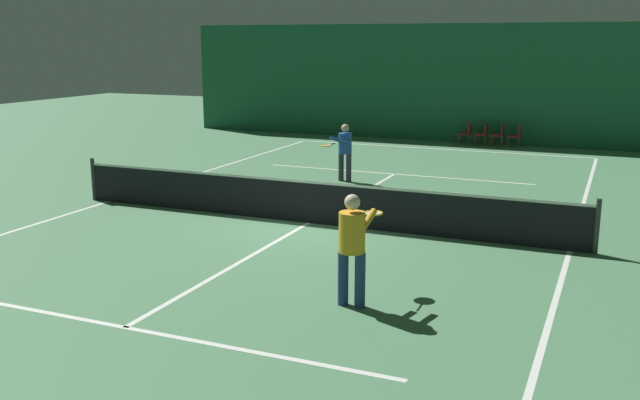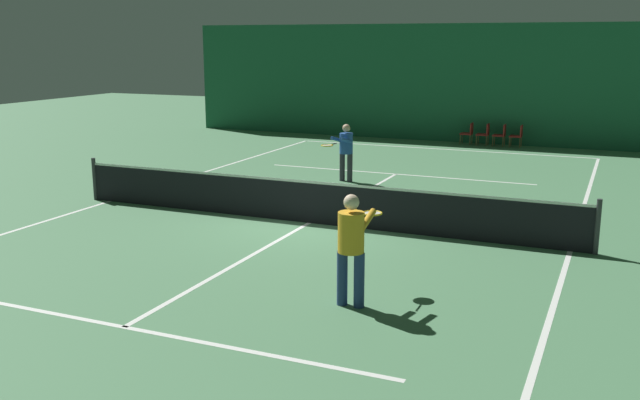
{
  "view_description": "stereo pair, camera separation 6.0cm",
  "coord_description": "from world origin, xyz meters",
  "px_view_note": "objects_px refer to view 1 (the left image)",
  "views": [
    {
      "loc": [
        6.23,
        -13.98,
        3.97
      ],
      "look_at": [
        1.06,
        -1.85,
        1.0
      ],
      "focal_mm": 40.0,
      "sensor_mm": 36.0,
      "label": 1
    },
    {
      "loc": [
        6.28,
        -13.96,
        3.97
      ],
      "look_at": [
        1.06,
        -1.85,
        1.0
      ],
      "focal_mm": 40.0,
      "sensor_mm": 36.0,
      "label": 2
    }
  ],
  "objects_px": {
    "tennis_net": "(309,200)",
    "courtside_chair_3": "(516,134)",
    "courtside_chair_2": "(499,134)",
    "courtside_chair_1": "(483,133)",
    "player_far": "(344,148)",
    "player_near": "(353,241)",
    "courtside_chair_0": "(467,132)"
  },
  "relations": [
    {
      "from": "tennis_net",
      "to": "courtside_chair_2",
      "type": "distance_m",
      "value": 13.64
    },
    {
      "from": "courtside_chair_0",
      "to": "player_far",
      "type": "bearing_deg",
      "value": -10.88
    },
    {
      "from": "tennis_net",
      "to": "player_near",
      "type": "bearing_deg",
      "value": -58.47
    },
    {
      "from": "courtside_chair_3",
      "to": "player_near",
      "type": "bearing_deg",
      "value": 0.27
    },
    {
      "from": "player_far",
      "to": "courtside_chair_2",
      "type": "bearing_deg",
      "value": 172.15
    },
    {
      "from": "player_far",
      "to": "courtside_chair_0",
      "type": "bearing_deg",
      "value": 179.75
    },
    {
      "from": "player_near",
      "to": "courtside_chair_1",
      "type": "height_order",
      "value": "player_near"
    },
    {
      "from": "player_far",
      "to": "courtside_chair_0",
      "type": "height_order",
      "value": "player_far"
    },
    {
      "from": "courtside_chair_1",
      "to": "player_far",
      "type": "bearing_deg",
      "value": -14.75
    },
    {
      "from": "courtside_chair_1",
      "to": "tennis_net",
      "type": "bearing_deg",
      "value": -5.55
    },
    {
      "from": "courtside_chair_1",
      "to": "courtside_chair_3",
      "type": "bearing_deg",
      "value": 90.0
    },
    {
      "from": "player_far",
      "to": "courtside_chair_3",
      "type": "xyz_separation_m",
      "value": [
        3.55,
        8.77,
        -0.47
      ]
    },
    {
      "from": "tennis_net",
      "to": "player_near",
      "type": "height_order",
      "value": "player_near"
    },
    {
      "from": "courtside_chair_1",
      "to": "courtside_chair_3",
      "type": "distance_m",
      "value": 1.25
    },
    {
      "from": "tennis_net",
      "to": "courtside_chair_1",
      "type": "bearing_deg",
      "value": 84.45
    },
    {
      "from": "tennis_net",
      "to": "courtside_chair_2",
      "type": "xyz_separation_m",
      "value": [
        1.93,
        13.5,
        -0.03
      ]
    },
    {
      "from": "tennis_net",
      "to": "player_far",
      "type": "distance_m",
      "value": 4.85
    },
    {
      "from": "tennis_net",
      "to": "courtside_chair_3",
      "type": "relative_size",
      "value": 14.29
    },
    {
      "from": "courtside_chair_2",
      "to": "courtside_chair_3",
      "type": "xyz_separation_m",
      "value": [
        0.62,
        0.0,
        0.0
      ]
    },
    {
      "from": "player_far",
      "to": "courtside_chair_2",
      "type": "xyz_separation_m",
      "value": [
        2.93,
        8.77,
        -0.47
      ]
    },
    {
      "from": "tennis_net",
      "to": "player_far",
      "type": "bearing_deg",
      "value": 101.91
    },
    {
      "from": "tennis_net",
      "to": "courtside_chair_2",
      "type": "relative_size",
      "value": 14.29
    },
    {
      "from": "courtside_chair_2",
      "to": "player_far",
      "type": "bearing_deg",
      "value": -18.48
    },
    {
      "from": "courtside_chair_2",
      "to": "tennis_net",
      "type": "bearing_deg",
      "value": -8.15
    },
    {
      "from": "player_far",
      "to": "courtside_chair_0",
      "type": "xyz_separation_m",
      "value": [
        1.69,
        8.77,
        -0.47
      ]
    },
    {
      "from": "player_far",
      "to": "courtside_chair_3",
      "type": "bearing_deg",
      "value": 168.57
    },
    {
      "from": "player_near",
      "to": "courtside_chair_0",
      "type": "xyz_separation_m",
      "value": [
        -1.95,
        17.81,
        -0.53
      ]
    },
    {
      "from": "tennis_net",
      "to": "courtside_chair_3",
      "type": "distance_m",
      "value": 13.74
    },
    {
      "from": "player_near",
      "to": "player_far",
      "type": "relative_size",
      "value": 1.06
    },
    {
      "from": "player_near",
      "to": "courtside_chair_3",
      "type": "distance_m",
      "value": 17.81
    },
    {
      "from": "player_near",
      "to": "courtside_chair_0",
      "type": "distance_m",
      "value": 17.92
    },
    {
      "from": "courtside_chair_1",
      "to": "courtside_chair_3",
      "type": "xyz_separation_m",
      "value": [
        1.25,
        0.0,
        0.0
      ]
    }
  ]
}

